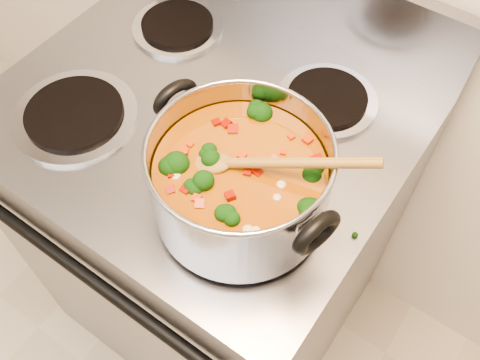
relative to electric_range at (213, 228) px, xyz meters
The scene contains 4 objects.
electric_range is the anchor object (origin of this frame).
stockpot 0.59m from the electric_range, 37.63° to the right, with size 0.33×0.27×0.16m.
wooden_spoon 0.64m from the electric_range, 34.33° to the right, with size 0.26×0.14×0.09m.
cooktop_crumbs 0.50m from the electric_range, 54.38° to the right, with size 0.40×0.11×0.01m.
Camera 1 is at (0.47, 0.66, 1.66)m, focal length 40.00 mm.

